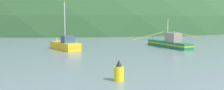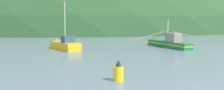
# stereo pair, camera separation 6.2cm
# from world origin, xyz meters

# --- Properties ---
(hill_far_center) EXTENTS (186.35, 149.08, 47.52)m
(hill_far_center) POSITION_xyz_m (-41.81, 183.06, 0.00)
(hill_far_center) COLOR #2D562D
(hill_far_center) RESTS_ON ground
(hill_far_left) EXTENTS (129.84, 103.87, 70.35)m
(hill_far_left) POSITION_xyz_m (-13.99, 166.88, 0.00)
(hill_far_left) COLOR #47703D
(hill_far_left) RESTS_ON ground
(hill_mid_right) EXTENTS (216.95, 173.56, 90.63)m
(hill_mid_right) POSITION_xyz_m (-36.10, 147.99, 0.00)
(hill_mid_right) COLOR #2D562D
(hill_mid_right) RESTS_ON ground
(hill_mid_left) EXTENTS (122.78, 98.23, 72.23)m
(hill_mid_left) POSITION_xyz_m (-52.27, 165.92, 0.00)
(hill_mid_left) COLOR #516B38
(hill_mid_left) RESTS_ON ground
(fishing_boat_green) EXTENTS (12.19, 10.51, 4.86)m
(fishing_boat_green) POSITION_xyz_m (9.48, 39.33, 0.78)
(fishing_boat_green) COLOR #197A47
(fishing_boat_green) RESTS_ON ground
(fishing_boat_yellow) EXTENTS (5.95, 6.58, 7.47)m
(fishing_boat_yellow) POSITION_xyz_m (-6.95, 34.83, 0.73)
(fishing_boat_yellow) COLOR gold
(fishing_boat_yellow) RESTS_ON ground
(channel_buoy) EXTENTS (0.75, 0.75, 1.58)m
(channel_buoy) POSITION_xyz_m (2.14, 15.05, 0.65)
(channel_buoy) COLOR yellow
(channel_buoy) RESTS_ON ground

